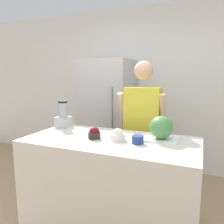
# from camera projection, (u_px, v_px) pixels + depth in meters

# --- Properties ---
(wall_back) EXTENTS (8.00, 0.06, 2.60)m
(wall_back) POSITION_uv_depth(u_px,v_px,m) (152.00, 89.00, 3.55)
(wall_back) COLOR white
(wall_back) RESTS_ON ground_plane
(counter_island) EXTENTS (1.60, 0.79, 0.93)m
(counter_island) POSITION_uv_depth(u_px,v_px,m) (110.00, 185.00, 2.11)
(counter_island) COLOR beige
(counter_island) RESTS_ON ground_plane
(refrigerator) EXTENTS (0.74, 0.74, 1.76)m
(refrigerator) POSITION_uv_depth(u_px,v_px,m) (108.00, 116.00, 3.48)
(refrigerator) COLOR #B7B7BC
(refrigerator) RESTS_ON ground_plane
(person) EXTENTS (0.56, 0.27, 1.68)m
(person) POSITION_uv_depth(u_px,v_px,m) (142.00, 130.00, 2.62)
(person) COLOR gray
(person) RESTS_ON ground_plane
(cutting_board) EXTENTS (0.32, 0.28, 0.01)m
(cutting_board) POSITION_uv_depth(u_px,v_px,m) (160.00, 139.00, 2.02)
(cutting_board) COLOR white
(cutting_board) RESTS_ON counter_island
(watermelon) EXTENTS (0.21, 0.21, 0.21)m
(watermelon) POSITION_uv_depth(u_px,v_px,m) (161.00, 127.00, 1.98)
(watermelon) COLOR #4C8C47
(watermelon) RESTS_ON cutting_board
(bowl_cherries) EXTENTS (0.12, 0.12, 0.11)m
(bowl_cherries) POSITION_uv_depth(u_px,v_px,m) (94.00, 134.00, 2.05)
(bowl_cherries) COLOR #2D231E
(bowl_cherries) RESTS_ON counter_island
(bowl_cream) EXTENTS (0.14, 0.14, 0.11)m
(bowl_cream) POSITION_uv_depth(u_px,v_px,m) (118.00, 136.00, 1.99)
(bowl_cream) COLOR white
(bowl_cream) RESTS_ON counter_island
(bowl_small_blue) EXTENTS (0.10, 0.10, 0.07)m
(bowl_small_blue) POSITION_uv_depth(u_px,v_px,m) (138.00, 140.00, 1.90)
(bowl_small_blue) COLOR navy
(bowl_small_blue) RESTS_ON counter_island
(blender) EXTENTS (0.15, 0.15, 0.30)m
(blender) POSITION_uv_depth(u_px,v_px,m) (63.00, 116.00, 2.51)
(blender) COLOR #B7B7BC
(blender) RESTS_ON counter_island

